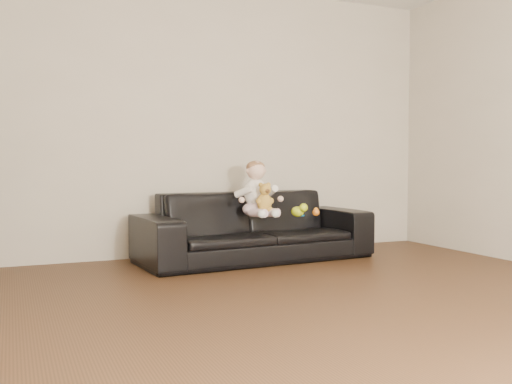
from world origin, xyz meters
name	(u,v)px	position (x,y,z in m)	size (l,w,h in m)	color
floor	(356,331)	(0.00, 0.00, 0.00)	(5.50, 5.50, 0.00)	#462C18
wall_back	(197,120)	(0.00, 2.75, 1.30)	(5.00, 5.00, 0.00)	beige
sofa	(255,226)	(0.38, 2.25, 0.31)	(2.12, 0.83, 0.62)	black
baby	(257,192)	(0.35, 2.13, 0.63)	(0.39, 0.46, 0.50)	silver
teddy_bear	(265,198)	(0.36, 1.98, 0.59)	(0.18, 0.17, 0.25)	#B98D34
toy_green	(298,212)	(0.68, 1.98, 0.45)	(0.11, 0.13, 0.09)	#B5D018
toy_rattle	(316,212)	(0.87, 1.98, 0.44)	(0.07, 0.07, 0.07)	orange
toy_blue_disc	(300,215)	(0.74, 2.04, 0.41)	(0.09, 0.09, 0.01)	#1989CE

